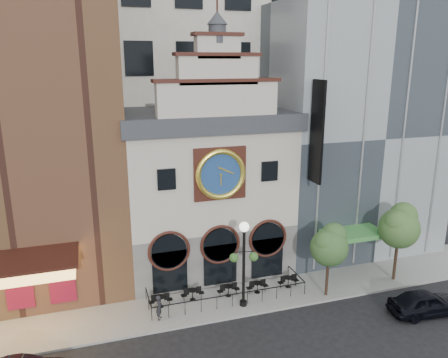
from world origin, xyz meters
TOP-DOWN VIEW (x-y plane):
  - ground at (0.00, 0.00)m, footprint 120.00×120.00m
  - sidewalk at (0.00, 2.50)m, footprint 44.00×5.00m
  - clock_building at (0.00, 7.82)m, footprint 12.60×8.78m
  - theater_building at (-13.00, 9.96)m, footprint 14.00×15.60m
  - retail_building at (12.99, 9.99)m, footprint 14.00×14.40m
  - office_tower at (0.00, 20.00)m, footprint 20.00×16.00m
  - cafe_railing at (0.00, 2.50)m, footprint 10.60×2.60m
  - bistro_0 at (-4.51, 2.60)m, footprint 1.58×0.68m
  - bistro_1 at (-2.30, 2.80)m, footprint 1.58×0.68m
  - bistro_2 at (0.18, 2.58)m, footprint 1.58×0.68m
  - bistro_3 at (2.24, 2.39)m, footprint 1.58×0.68m
  - bistro_4 at (4.64, 2.44)m, footprint 1.58×0.68m
  - car_right at (11.65, -3.16)m, footprint 4.96×2.39m
  - pedestrian at (-4.81, 1.25)m, footprint 0.59×0.69m
  - lamppost at (0.74, 1.14)m, footprint 1.86×0.84m
  - tree_left at (6.72, 0.70)m, footprint 2.65×2.55m
  - tree_right at (12.69, 1.19)m, footprint 3.02×2.90m

SIDE VIEW (x-z plane):
  - ground at x=0.00m, z-range 0.00..0.00m
  - sidewalk at x=0.00m, z-range 0.00..0.15m
  - cafe_railing at x=0.00m, z-range 0.15..1.05m
  - bistro_0 at x=-4.51m, z-range 0.16..1.06m
  - bistro_1 at x=-2.30m, z-range 0.16..1.06m
  - bistro_2 at x=0.18m, z-range 0.16..1.06m
  - bistro_3 at x=2.24m, z-range 0.16..1.06m
  - bistro_4 at x=4.64m, z-range 0.16..1.06m
  - car_right at x=11.65m, z-range 0.00..1.63m
  - pedestrian at x=-4.81m, z-range 0.15..1.76m
  - lamppost at x=0.74m, z-range 0.85..6.73m
  - tree_left at x=6.72m, z-range 1.34..6.45m
  - tree_right at x=12.69m, z-range 1.51..7.31m
  - clock_building at x=0.00m, z-range -2.64..16.01m
  - retail_building at x=12.99m, z-range 0.14..20.14m
  - theater_building at x=-13.00m, z-range 0.10..25.10m
  - office_tower at x=0.00m, z-range 0.00..40.00m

